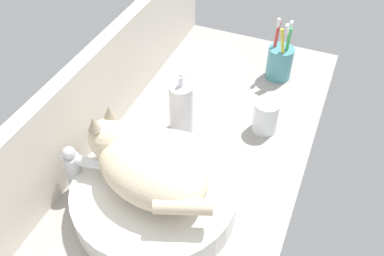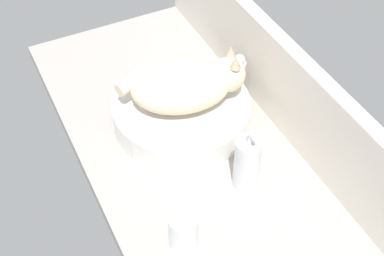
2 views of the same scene
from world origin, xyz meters
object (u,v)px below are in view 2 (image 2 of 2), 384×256
water_glass (183,231)px  faucet (235,75)px  cat (186,84)px  soap_dispenser (247,163)px  sink_basin (181,112)px

water_glass → faucet: bearing=137.5°
water_glass → cat: bearing=153.0°
faucet → soap_dispenser: size_ratio=0.79×
cat → faucet: size_ratio=2.28×
sink_basin → water_glass: size_ratio=4.06×
faucet → soap_dispenser: bearing=-24.3°
soap_dispenser → water_glass: soap_dispenser is taller
faucet → cat: bearing=-80.3°
sink_basin → cat: cat is taller
faucet → soap_dispenser: (27.29, -12.34, -0.27)cm
soap_dispenser → water_glass: (7.98, -19.92, -3.17)cm
cat → sink_basin: bearing=-100.8°
faucet → water_glass: size_ratio=1.57×
faucet → water_glass: 47.93cm
soap_dispenser → sink_basin: bearing=-169.4°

